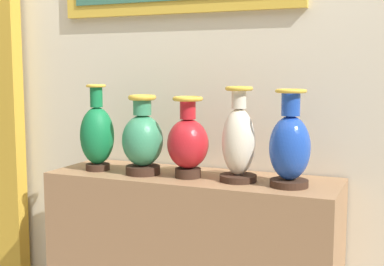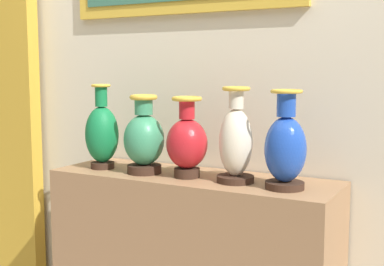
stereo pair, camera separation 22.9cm
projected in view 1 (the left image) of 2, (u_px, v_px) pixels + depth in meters
name	position (u px, v px, depth m)	size (l,w,h in m)	color
back_wall	(213.00, 44.00, 2.50)	(3.38, 0.14, 2.96)	beige
vase_emerald	(97.00, 135.00, 2.43)	(0.16, 0.16, 0.40)	#382319
vase_jade	(143.00, 140.00, 2.33)	(0.18, 0.18, 0.36)	#382319
vase_crimson	(188.00, 142.00, 2.26)	(0.18, 0.18, 0.35)	#382319
vase_ivory	(239.00, 142.00, 2.18)	(0.16, 0.16, 0.40)	#382319
vase_sapphire	(290.00, 146.00, 2.08)	(0.17, 0.17, 0.39)	#382319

